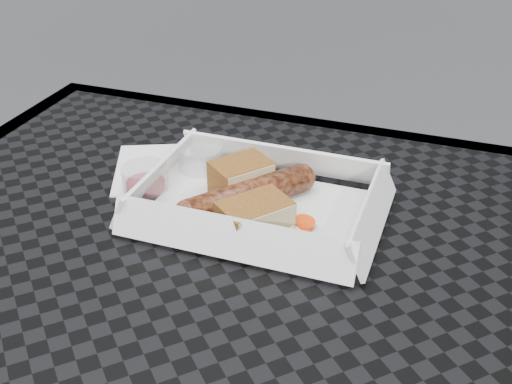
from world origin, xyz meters
TOP-DOWN VIEW (x-y plane):
  - patio_table at (0.00, 0.00)m, footprint 0.80×0.80m
  - food_tray at (-0.01, 0.15)m, footprint 0.22×0.15m
  - bratwurst at (-0.02, 0.15)m, footprint 0.12×0.14m
  - bread_near at (-0.04, 0.18)m, footprint 0.07×0.07m
  - bread_far at (0.00, 0.11)m, footprint 0.08×0.08m
  - veg_garnish at (0.04, 0.12)m, footprint 0.03×0.03m
  - napkin at (-0.14, 0.20)m, footprint 0.16×0.16m
  - condiment_cup_sauce at (-0.14, 0.15)m, footprint 0.05×0.05m
  - condiment_cup_empty at (-0.10, 0.21)m, footprint 0.05×0.05m

SIDE VIEW (x-z plane):
  - patio_table at x=0.00m, z-range 0.30..1.04m
  - napkin at x=-0.14m, z-range 0.74..0.75m
  - food_tray at x=-0.01m, z-range 0.74..0.75m
  - veg_garnish at x=0.04m, z-range 0.75..0.75m
  - condiment_cup_sauce at x=-0.14m, z-range 0.74..0.78m
  - condiment_cup_empty at x=-0.10m, z-range 0.74..0.78m
  - bratwurst at x=-0.02m, z-range 0.75..0.78m
  - bread_far at x=0.00m, z-range 0.75..0.78m
  - bread_near at x=-0.04m, z-range 0.75..0.79m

